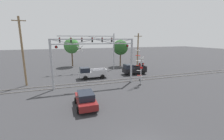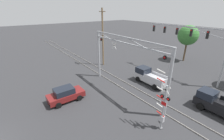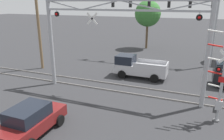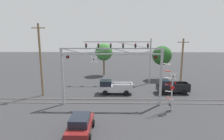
{
  "view_description": "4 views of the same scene",
  "coord_description": "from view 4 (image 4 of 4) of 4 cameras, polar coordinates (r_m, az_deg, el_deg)",
  "views": [
    {
      "loc": [
        -4.52,
        -6.81,
        6.98
      ],
      "look_at": [
        2.22,
        13.19,
        2.49
      ],
      "focal_mm": 24.0,
      "sensor_mm": 36.0,
      "label": 1
    },
    {
      "loc": [
        12.41,
        3.19,
        9.82
      ],
      "look_at": [
        -1.32,
        13.46,
        2.76
      ],
      "focal_mm": 24.0,
      "sensor_mm": 36.0,
      "label": 2
    },
    {
      "loc": [
        5.26,
        -0.08,
        6.75
      ],
      "look_at": [
        -0.46,
        14.2,
        1.93
      ],
      "focal_mm": 35.0,
      "sensor_mm": 36.0,
      "label": 3
    },
    {
      "loc": [
        0.44,
        -5.9,
        7.94
      ],
      "look_at": [
        0.04,
        15.73,
        4.07
      ],
      "focal_mm": 28.0,
      "sensor_mm": 36.0,
      "label": 4
    }
  ],
  "objects": [
    {
      "name": "pickup_truck_lead",
      "position": [
        25.67,
        0.61,
        -5.65
      ],
      "size": [
        4.84,
        2.08,
        2.0
      ],
      "color": "#B7B7BC",
      "rests_on": "ground_plane"
    },
    {
      "name": "crossing_signal_mast",
      "position": [
        20.55,
        18.78,
        -6.92
      ],
      "size": [
        1.54,
        0.35,
        5.35
      ],
      "color": "#9EA0A5",
      "rests_on": "ground_plane"
    },
    {
      "name": "crossing_gantry",
      "position": [
        20.65,
        -0.22,
        0.29
      ],
      "size": [
        12.09,
        0.31,
        6.91
      ],
      "color": "#9EA0A5",
      "rests_on": "ground_plane"
    },
    {
      "name": "rail_track_far",
      "position": [
        23.43,
        -0.09,
        -9.54
      ],
      "size": [
        80.0,
        0.08,
        0.1
      ],
      "primitive_type": "cube",
      "color": "gray",
      "rests_on": "ground_plane"
    },
    {
      "name": "rail_track_near",
      "position": [
        22.08,
        -0.17,
        -10.79
      ],
      "size": [
        80.0,
        0.08,
        0.1
      ],
      "primitive_type": "cube",
      "color": "gray",
      "rests_on": "ground_plane"
    },
    {
      "name": "pickup_truck_following",
      "position": [
        27.35,
        18.68,
        -5.21
      ],
      "size": [
        4.57,
        2.08,
        2.0
      ],
      "color": "black",
      "rests_on": "ground_plane"
    },
    {
      "name": "sedan_waiting",
      "position": [
        15.65,
        -10.3,
        -17.12
      ],
      "size": [
        2.07,
        4.01,
        1.62
      ],
      "color": "maroon",
      "rests_on": "ground_plane"
    },
    {
      "name": "utility_pole_left",
      "position": [
        25.97,
        -22.31,
        3.18
      ],
      "size": [
        1.8,
        0.28,
        9.97
      ],
      "color": "brown",
      "rests_on": "ground_plane"
    },
    {
      "name": "background_tree_beyond_span",
      "position": [
        35.66,
        15.98,
        4.56
      ],
      "size": [
        3.76,
        3.76,
        6.61
      ],
      "color": "brown",
      "rests_on": "ground_plane"
    },
    {
      "name": "background_tree_far_left_verge",
      "position": [
        38.21,
        -2.68,
        5.86
      ],
      "size": [
        3.77,
        3.77,
        7.0
      ],
      "color": "brown",
      "rests_on": "ground_plane"
    },
    {
      "name": "traffic_signal_span",
      "position": [
        31.22,
        5.88,
        6.19
      ],
      "size": [
        12.03,
        0.39,
        8.02
      ],
      "color": "#9EA0A5",
      "rests_on": "ground_plane"
    },
    {
      "name": "utility_pole_right",
      "position": [
        30.7,
        21.85,
        2.31
      ],
      "size": [
        1.8,
        0.28,
        8.01
      ],
      "color": "brown",
      "rests_on": "ground_plane"
    }
  ]
}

